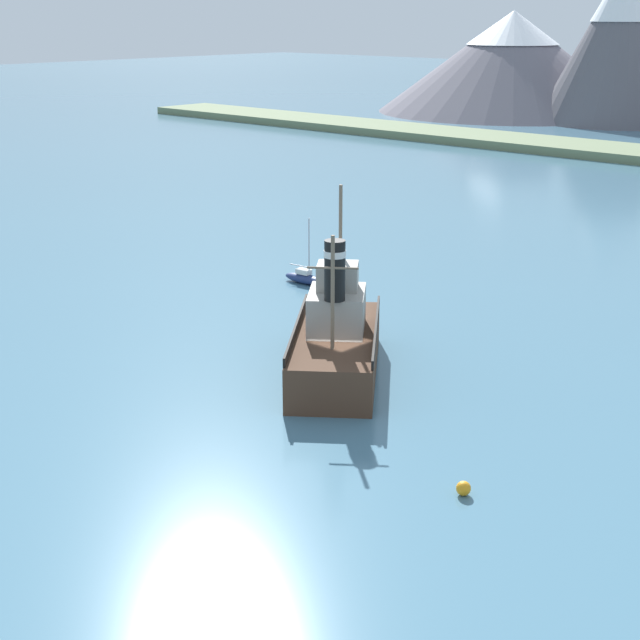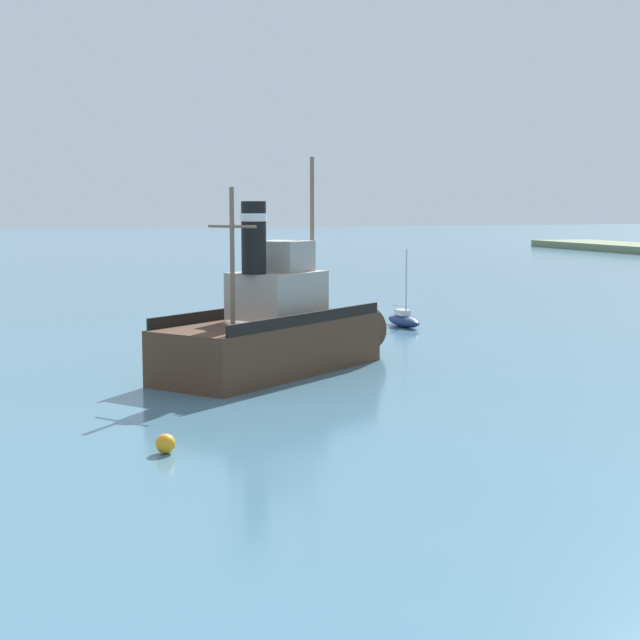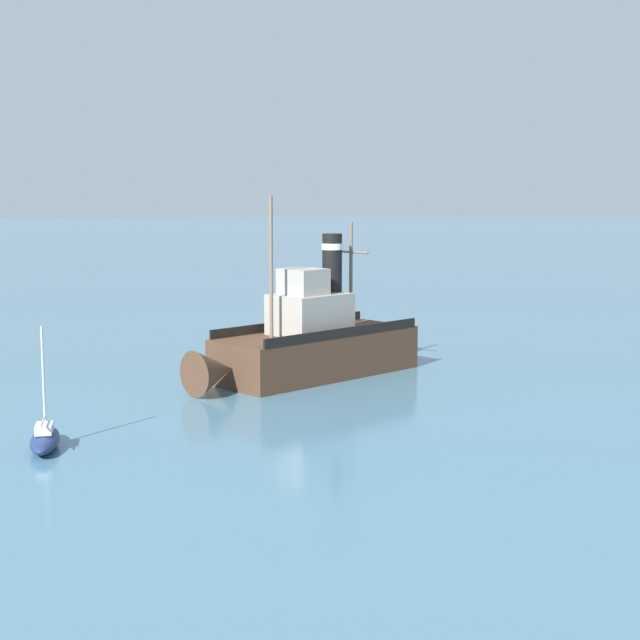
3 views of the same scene
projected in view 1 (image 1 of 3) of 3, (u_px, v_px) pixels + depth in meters
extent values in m
plane|color=#477289|center=(339.00, 383.00, 52.42)|extent=(600.00, 600.00, 0.00)
cone|color=slate|center=(512.00, 62.00, 188.50)|extent=(50.83, 50.83, 18.89)
cone|color=white|center=(514.00, 27.00, 186.57)|extent=(17.64, 17.64, 6.25)
cone|color=#56545B|center=(623.00, 40.00, 169.87)|extent=(28.26, 28.26, 28.09)
cube|color=#4C3323|center=(336.00, 354.00, 53.36)|extent=(10.81, 12.19, 2.40)
cone|color=#4C3323|center=(344.00, 315.00, 60.20)|extent=(3.33, 3.34, 2.35)
cube|color=#9E998E|center=(337.00, 311.00, 53.14)|extent=(4.82, 5.00, 2.20)
cube|color=#9E998E|center=(338.00, 276.00, 53.07)|extent=(2.96, 2.93, 1.40)
cylinder|color=black|center=(335.00, 270.00, 50.71)|extent=(1.10, 1.10, 3.20)
cylinder|color=silver|center=(335.00, 254.00, 50.44)|extent=(1.16, 1.16, 0.35)
cylinder|color=#75604C|center=(340.00, 251.00, 55.00)|extent=(0.20, 0.20, 7.50)
cylinder|color=#75604C|center=(333.00, 293.00, 49.53)|extent=(0.20, 0.20, 6.00)
cylinder|color=#75604C|center=(333.00, 268.00, 49.13)|extent=(2.13, 1.68, 0.12)
cube|color=black|center=(296.00, 327.00, 53.10)|extent=(7.06, 9.10, 0.50)
cube|color=black|center=(376.00, 329.00, 52.75)|extent=(7.06, 9.10, 0.50)
ellipsoid|color=navy|center=(306.00, 279.00, 71.36)|extent=(3.86, 1.35, 0.70)
cube|color=silver|center=(304.00, 272.00, 71.32)|extent=(1.14, 0.71, 0.36)
cylinder|color=#B7B7BC|center=(309.00, 247.00, 70.44)|extent=(0.10, 0.10, 4.20)
cylinder|color=#B7B7BC|center=(300.00, 266.00, 71.45)|extent=(1.80, 0.20, 0.08)
sphere|color=orange|center=(463.00, 488.00, 40.27)|extent=(0.62, 0.62, 0.62)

